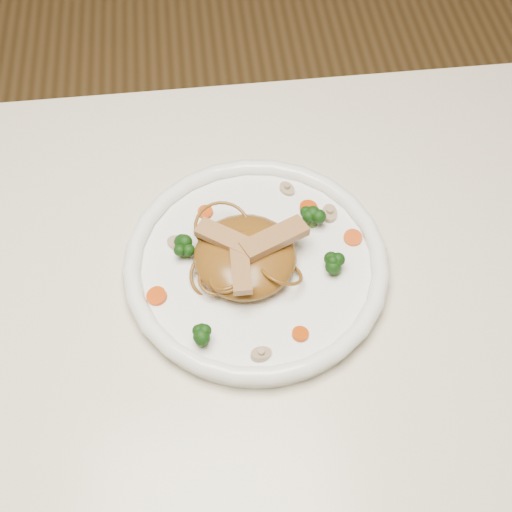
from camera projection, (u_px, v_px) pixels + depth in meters
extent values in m
cube|color=beige|center=(184.00, 358.00, 0.73)|extent=(1.20, 0.80, 0.04)
cylinder|color=brown|center=(481.00, 250.00, 1.26)|extent=(0.06, 0.06, 0.71)
cylinder|color=white|center=(256.00, 267.00, 0.76)|extent=(0.38, 0.38, 0.02)
ellipsoid|color=brown|center=(245.00, 256.00, 0.74)|extent=(0.15, 0.15, 0.04)
cube|color=#AF8252|center=(274.00, 238.00, 0.73)|extent=(0.08, 0.05, 0.01)
cube|color=#AF8252|center=(226.00, 238.00, 0.73)|extent=(0.07, 0.06, 0.01)
cube|color=#AF8252|center=(241.00, 268.00, 0.71)|extent=(0.02, 0.06, 0.01)
cylinder|color=#BA4406|center=(308.00, 207.00, 0.80)|extent=(0.02, 0.02, 0.00)
cylinder|color=#BA4406|center=(157.00, 296.00, 0.73)|extent=(0.03, 0.03, 0.00)
cylinder|color=#BA4406|center=(353.00, 238.00, 0.77)|extent=(0.03, 0.03, 0.00)
cylinder|color=#BA4406|center=(205.00, 212.00, 0.79)|extent=(0.02, 0.02, 0.00)
cylinder|color=#BA4406|center=(300.00, 334.00, 0.70)|extent=(0.02, 0.02, 0.00)
cylinder|color=#B7AA89|center=(261.00, 354.00, 0.69)|extent=(0.03, 0.03, 0.01)
cylinder|color=#B7AA89|center=(329.00, 213.00, 0.79)|extent=(0.03, 0.03, 0.01)
cylinder|color=#B7AA89|center=(178.00, 243.00, 0.77)|extent=(0.04, 0.04, 0.01)
cylinder|color=#B7AA89|center=(287.00, 189.00, 0.81)|extent=(0.03, 0.03, 0.01)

